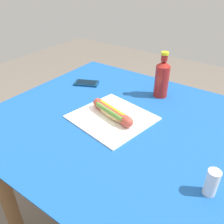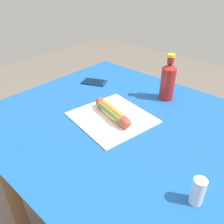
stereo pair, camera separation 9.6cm
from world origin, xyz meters
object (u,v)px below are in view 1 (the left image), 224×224
hot_dog (112,112)px  salt_shaker (212,183)px  soda_bottle (162,78)px  cell_phone (86,83)px

hot_dog → salt_shaker: 0.46m
soda_bottle → salt_shaker: (-0.36, 0.45, -0.05)m
cell_phone → salt_shaker: (-0.74, 0.34, 0.04)m
soda_bottle → hot_dog: bearing=75.7°
hot_dog → salt_shaker: (-0.44, 0.15, 0.01)m
cell_phone → soda_bottle: bearing=-164.3°
hot_dog → cell_phone: 0.36m
hot_dog → cell_phone: hot_dog is taller
cell_phone → soda_bottle: (-0.38, -0.11, 0.09)m
hot_dog → soda_bottle: (-0.08, -0.30, 0.06)m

